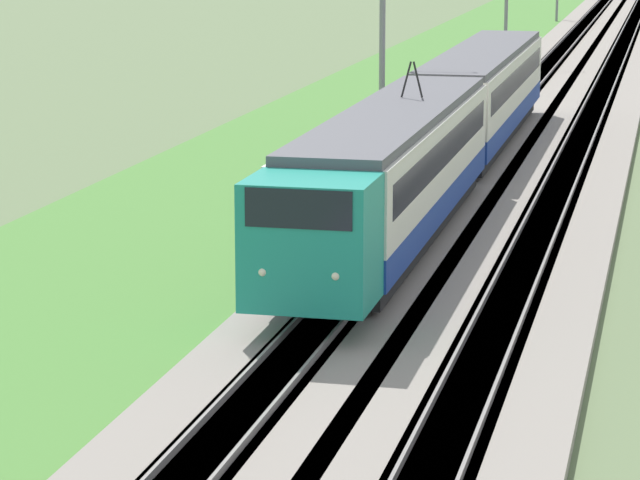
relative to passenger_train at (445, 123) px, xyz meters
name	(u,v)px	position (x,y,z in m)	size (l,w,h in m)	color
ballast_main	(460,169)	(4.06, 0.00, -2.28)	(240.00, 4.40, 0.30)	gray
ballast_adjacent	(567,173)	(4.06, -3.93, -2.28)	(240.00, 4.40, 0.30)	gray
track_main	(460,169)	(4.06, 0.00, -2.27)	(240.00, 1.57, 0.45)	#4C4238
track_adjacent	(567,173)	(4.06, -3.93, -2.27)	(240.00, 1.57, 0.45)	#4C4238
grass_verge	(300,165)	(4.06, 6.16, -2.37)	(240.00, 12.06, 0.12)	#4C8438
passenger_train	(445,123)	(0.00, 0.00, 0.00)	(41.19, 2.94, 5.17)	teal
catenary_mast_mid	(384,56)	(2.99, 2.74, 1.96)	(0.22, 2.56, 8.50)	slate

